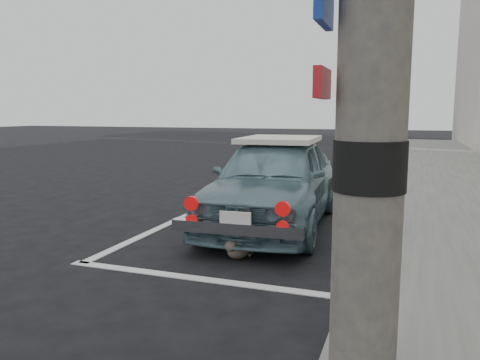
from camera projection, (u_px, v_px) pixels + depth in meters
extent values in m
plane|color=black|center=(182.00, 259.00, 5.02)|extent=(80.00, 80.00, 0.00)
cube|color=silver|center=(206.00, 280.00, 4.38)|extent=(3.00, 0.12, 0.01)
cube|color=silver|center=(327.00, 180.00, 10.90)|extent=(3.00, 0.12, 0.01)
cube|color=silver|center=(214.00, 203.00, 8.11)|extent=(0.12, 7.00, 0.01)
cylinder|color=black|center=(369.00, 166.00, 2.28)|extent=(0.36, 0.36, 0.25)
cube|color=red|center=(322.00, 83.00, 2.30)|extent=(0.04, 0.30, 0.15)
cube|color=white|center=(321.00, 83.00, 2.31)|extent=(0.02, 0.16, 0.08)
imported|color=slate|center=(274.00, 181.00, 6.43)|extent=(1.67, 3.72, 1.24)
cube|color=silver|center=(280.00, 140.00, 6.70)|extent=(1.10, 1.44, 0.07)
cube|color=silver|center=(237.00, 228.00, 4.79)|extent=(1.40, 0.20, 0.12)
cube|color=white|center=(235.00, 220.00, 4.73)|extent=(0.33, 0.04, 0.17)
cylinder|color=red|center=(191.00, 203.00, 4.86)|extent=(0.15, 0.05, 0.15)
cylinder|color=red|center=(283.00, 209.00, 4.59)|extent=(0.15, 0.05, 0.15)
cylinder|color=red|center=(191.00, 220.00, 4.88)|extent=(0.12, 0.05, 0.12)
cylinder|color=red|center=(283.00, 227.00, 4.61)|extent=(0.12, 0.05, 0.12)
ellipsoid|color=#716256|center=(239.00, 248.00, 5.03)|extent=(0.30, 0.38, 0.20)
sphere|color=#716256|center=(231.00, 245.00, 4.90)|extent=(0.13, 0.13, 0.13)
cone|color=#716256|center=(228.00, 239.00, 4.91)|extent=(0.04, 0.04, 0.05)
cone|color=#716256|center=(233.00, 240.00, 4.87)|extent=(0.04, 0.04, 0.05)
cylinder|color=#716256|center=(252.00, 252.00, 5.14)|extent=(0.05, 0.22, 0.03)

